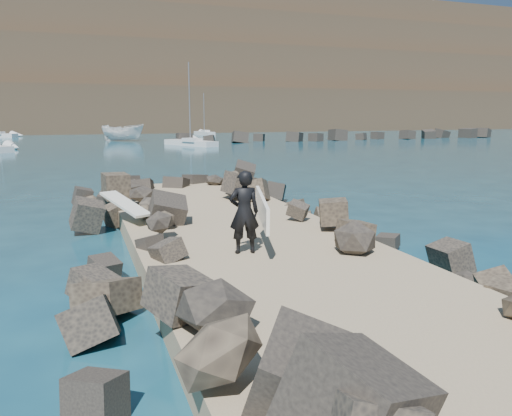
% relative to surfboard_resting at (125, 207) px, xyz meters
% --- Properties ---
extents(ground, '(800.00, 800.00, 0.00)m').
position_rel_surfboard_resting_xyz_m(ground, '(2.92, -2.76, -1.04)').
color(ground, '#0F384C').
rests_on(ground, ground).
extents(jetty, '(6.00, 26.00, 0.60)m').
position_rel_surfboard_resting_xyz_m(jetty, '(2.92, -4.76, -0.74)').
color(jetty, '#8C7759').
rests_on(jetty, ground).
extents(riprap_left, '(2.60, 22.00, 1.00)m').
position_rel_surfboard_resting_xyz_m(riprap_left, '(0.02, -4.26, -0.54)').
color(riprap_left, black).
rests_on(riprap_left, ground).
extents(riprap_right, '(2.60, 22.00, 1.00)m').
position_rel_surfboard_resting_xyz_m(riprap_right, '(5.82, -4.26, -0.54)').
color(riprap_right, black).
rests_on(riprap_right, ground).
extents(breakwater_secondary, '(52.00, 4.00, 1.20)m').
position_rel_surfboard_resting_xyz_m(breakwater_secondary, '(37.92, 52.24, -0.44)').
color(breakwater_secondary, black).
rests_on(breakwater_secondary, ground).
extents(headland, '(360.00, 140.00, 32.00)m').
position_rel_surfboard_resting_xyz_m(headland, '(12.92, 157.24, 14.96)').
color(headland, '#2D4919').
rests_on(headland, ground).
extents(surfboard_resting, '(1.40, 2.23, 0.07)m').
position_rel_surfboard_resting_xyz_m(surfboard_resting, '(0.00, 0.00, 0.00)').
color(surfboard_resting, silver).
rests_on(surfboard_resting, riprap_left).
extents(boat_imported, '(6.83, 5.09, 2.49)m').
position_rel_surfboard_resting_xyz_m(boat_imported, '(5.23, 60.41, 0.21)').
color(boat_imported, silver).
rests_on(boat_imported, ground).
extents(surfer_with_board, '(1.18, 2.39, 1.97)m').
position_rel_surfboard_resting_xyz_m(surfer_with_board, '(2.39, -4.60, 0.56)').
color(surfer_with_board, black).
rests_on(surfer_with_board, jetty).
extents(radome, '(11.15, 11.15, 17.65)m').
position_rel_surfboard_resting_xyz_m(radome, '(125.14, 151.86, 41.22)').
color(radome, silver).
rests_on(radome, headland).
extents(sailboat_c, '(5.37, 8.62, 10.24)m').
position_rel_surfboard_resting_xyz_m(sailboat_c, '(12.15, 46.23, -0.69)').
color(sailboat_c, silver).
rests_on(sailboat_c, ground).
extents(sailboat_d, '(2.67, 6.63, 7.88)m').
position_rel_surfboard_resting_xyz_m(sailboat_d, '(21.60, 77.18, -0.69)').
color(sailboat_d, silver).
rests_on(sailboat_d, ground).
extents(headland_buildings, '(137.50, 30.50, 5.00)m').
position_rel_surfboard_resting_xyz_m(headland_buildings, '(19.73, 149.44, 32.93)').
color(headland_buildings, white).
rests_on(headland_buildings, headland).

